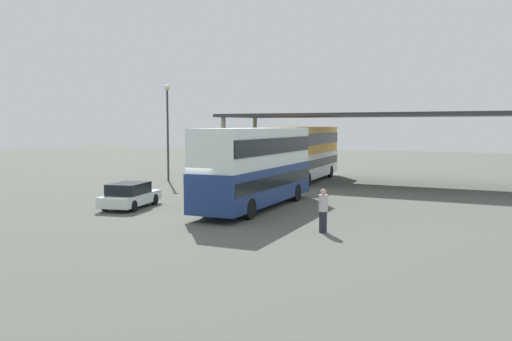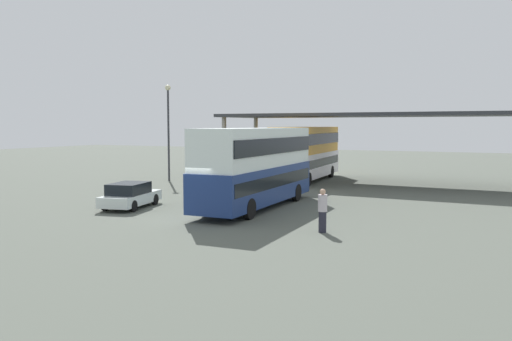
{
  "view_description": "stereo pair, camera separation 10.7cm",
  "coord_description": "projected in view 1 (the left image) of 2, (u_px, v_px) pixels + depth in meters",
  "views": [
    {
      "loc": [
        12.61,
        -20.76,
        4.4
      ],
      "look_at": [
        0.99,
        4.18,
        2.0
      ],
      "focal_mm": 36.58,
      "sensor_mm": 36.0,
      "label": 1
    },
    {
      "loc": [
        12.71,
        -20.72,
        4.4
      ],
      "look_at": [
        0.99,
        4.18,
        2.0
      ],
      "focal_mm": 36.58,
      "sensor_mm": 36.0,
      "label": 2
    }
  ],
  "objects": [
    {
      "name": "double_decker_near_canopy",
      "position": [
        270.0,
        151.0,
        44.2
      ],
      "size": [
        3.25,
        11.25,
        4.05
      ],
      "rotation": [
        0.0,
        0.0,
        1.51
      ],
      "color": "white",
      "rests_on": "ground_plane"
    },
    {
      "name": "double_decker_main",
      "position": [
        256.0,
        164.0,
        27.6
      ],
      "size": [
        2.67,
        10.5,
        4.24
      ],
      "rotation": [
        0.0,
        0.0,
        1.59
      ],
      "color": "navy",
      "rests_on": "ground_plane"
    },
    {
      "name": "parked_hatchback",
      "position": [
        130.0,
        195.0,
        27.71
      ],
      "size": [
        2.46,
        4.27,
        1.35
      ],
      "rotation": [
        0.0,
        0.0,
        1.76
      ],
      "color": "silver",
      "rests_on": "ground_plane"
    },
    {
      "name": "pedestrian_waiting",
      "position": [
        323.0,
        211.0,
        21.35
      ],
      "size": [
        0.38,
        0.38,
        1.81
      ],
      "rotation": [
        0.0,
        0.0,
        4.21
      ],
      "color": "#262633",
      "rests_on": "ground_plane"
    },
    {
      "name": "double_decker_mid_row",
      "position": [
        306.0,
        151.0,
        41.07
      ],
      "size": [
        3.16,
        11.25,
        4.26
      ],
      "rotation": [
        0.0,
        0.0,
        1.63
      ],
      "color": "white",
      "rests_on": "ground_plane"
    },
    {
      "name": "ground_plane",
      "position": [
        199.0,
        219.0,
        24.44
      ],
      "size": [
        140.0,
        140.0,
        0.0
      ],
      "primitive_type": "plane",
      "color": "#52574E"
    },
    {
      "name": "lamppost_tall",
      "position": [
        168.0,
        120.0,
        40.93
      ],
      "size": [
        0.44,
        0.44,
        7.55
      ],
      "color": "#33353A",
      "rests_on": "ground_plane"
    },
    {
      "name": "depot_canopy",
      "position": [
        373.0,
        117.0,
        39.0
      ],
      "size": [
        24.21,
        7.58,
        5.29
      ],
      "rotation": [
        0.0,
        0.0,
        -0.03
      ],
      "color": "#33353A",
      "rests_on": "ground_plane"
    }
  ]
}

